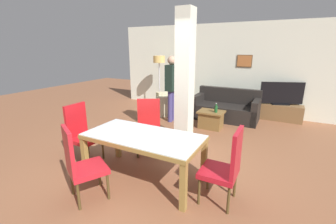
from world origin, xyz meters
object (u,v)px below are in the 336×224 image
sofa (226,109)px  armchair (171,105)px  coffee_table (211,119)px  dining_chair_far_left (149,125)px  tv_stand (279,112)px  bottle (216,109)px  standing_person (172,84)px  dining_table (143,144)px  dining_chair_head_right (226,165)px  tv_screen (282,94)px  dining_chair_head_left (82,132)px  floor_lamp (159,64)px  dining_chair_near_left (80,163)px

sofa → armchair: (-1.65, -0.21, -0.02)m
coffee_table → dining_chair_far_left: bearing=-109.8°
tv_stand → bottle: bearing=-131.0°
coffee_table → tv_stand: size_ratio=0.53×
bottle → standing_person: bearing=175.4°
standing_person → tv_stand: bearing=121.9°
dining_table → dining_chair_head_right: size_ratio=1.71×
bottle → tv_screen: (1.38, 1.59, 0.22)m
dining_table → bottle: bearing=82.3°
dining_chair_far_left → sofa: (0.82, 2.82, -0.26)m
dining_chair_head_right → tv_screen: size_ratio=0.96×
dining_table → bottle: dining_table is taller
dining_table → tv_screen: (1.74, 4.26, 0.17)m
coffee_table → tv_screen: size_ratio=0.59×
dining_table → dining_chair_head_right: (1.25, 0.00, -0.04)m
tv_screen → bottle: bearing=28.9°
dining_table → dining_chair_head_right: dining_chair_head_right is taller
dining_chair_head_left → floor_lamp: floor_lamp is taller
dining_table → dining_chair_head_left: 1.31m
armchair → floor_lamp: size_ratio=0.69×
dining_chair_head_right → coffee_table: dining_chair_head_right is taller
dining_chair_head_left → sofa: bearing=155.3°
bottle → dining_chair_far_left: bearing=-113.7°
sofa → coffee_table: (-0.14, -0.95, -0.06)m
bottle → dining_chair_near_left: bearing=-103.0°
dining_chair_head_right → dining_chair_far_left: (-1.70, 0.84, 0.00)m
tv_screen → floor_lamp: size_ratio=0.63×
dining_chair_far_left → dining_chair_near_left: bearing=62.3°
armchair → tv_screen: (3.02, 0.80, 0.48)m
dining_chair_head_left → bottle: (1.67, 2.67, -0.01)m
dining_chair_near_left → tv_screen: bearing=95.3°
bottle → tv_stand: (1.38, 1.59, -0.31)m
sofa → standing_person: 1.74m
dining_table → armchair: bearing=110.2°
armchair → tv_screen: 3.16m
armchair → tv_screen: tv_screen is taller
dining_chair_near_left → armchair: 4.36m
dining_chair_far_left → floor_lamp: (-1.52, 3.08, 0.92)m
dining_chair_head_left → floor_lamp: size_ratio=0.60×
dining_chair_head_right → tv_screen: tv_screen is taller
dining_chair_head_left → sofa: dining_chair_head_left is taller
dining_chair_far_left → sofa: dining_chair_far_left is taller
sofa → tv_screen: (1.36, 0.59, 0.47)m
dining_chair_head_right → dining_chair_far_left: same height
dining_table → sofa: 3.70m
floor_lamp → dining_table: bearing=-63.5°
dining_chair_far_left → tv_stand: dining_chair_far_left is taller
standing_person → coffee_table: bearing=90.0°
dining_chair_head_right → standing_person: 3.55m
dining_chair_near_left → standing_person: size_ratio=0.58×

